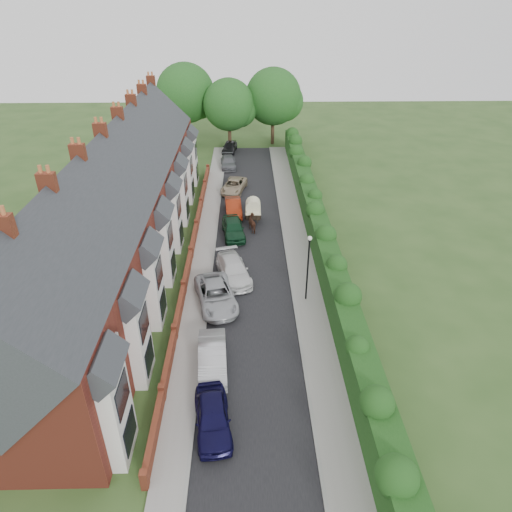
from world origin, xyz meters
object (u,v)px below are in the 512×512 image
(car_navy, at_px, (213,417))
(horse, at_px, (253,223))
(car_red, at_px, (233,207))
(car_beige, at_px, (234,186))
(car_white, at_px, (233,270))
(horse_cart, at_px, (253,209))
(car_black, at_px, (230,147))
(car_silver_a, at_px, (212,358))
(car_green, at_px, (233,228))
(car_silver_b, at_px, (216,295))
(lamppost, at_px, (308,260))
(car_grey, at_px, (228,162))

(car_navy, height_order, horse, horse)
(car_red, relative_size, car_beige, 0.92)
(car_white, height_order, horse, horse)
(car_red, distance_m, horse_cart, 2.69)
(car_black, relative_size, horse, 2.36)
(car_silver_a, height_order, car_green, car_green)
(car_silver_a, bearing_deg, horse, 77.37)
(car_silver_b, xyz_separation_m, car_white, (1.14, 3.31, -0.01))
(lamppost, bearing_deg, car_navy, -118.82)
(car_red, xyz_separation_m, car_black, (-0.94, 19.73, 0.00))
(car_white, relative_size, car_grey, 1.14)
(car_navy, distance_m, car_silver_b, 10.50)
(car_silver_a, distance_m, car_white, 9.64)
(car_silver_b, bearing_deg, car_white, 57.40)
(car_silver_a, distance_m, car_beige, 26.95)
(horse, bearing_deg, car_green, 9.94)
(lamppost, relative_size, car_grey, 1.16)
(car_silver_b, xyz_separation_m, car_beige, (0.83, 20.66, -0.09))
(car_silver_b, xyz_separation_m, car_grey, (-0.05, 28.49, -0.10))
(car_white, xyz_separation_m, horse_cart, (1.66, 9.80, 0.61))
(car_white, bearing_deg, lamppost, -44.49)
(car_green, distance_m, horse_cart, 3.47)
(car_navy, distance_m, car_black, 45.10)
(car_silver_b, bearing_deg, car_red, 73.05)
(lamppost, relative_size, car_black, 1.23)
(car_white, relative_size, car_green, 1.11)
(car_navy, distance_m, car_white, 13.82)
(car_white, relative_size, horse, 2.84)
(car_red, bearing_deg, car_grey, 88.82)
(car_silver_a, bearing_deg, car_black, 86.30)
(car_beige, xyz_separation_m, car_black, (-0.88, 13.95, 0.06))
(car_white, bearing_deg, car_green, 76.81)
(car_silver_a, xyz_separation_m, car_grey, (-0.19, 34.77, -0.11))
(car_silver_a, xyz_separation_m, car_beige, (0.69, 26.94, -0.11))
(horse, xyz_separation_m, horse_cart, (0.00, 1.93, 0.60))
(car_white, relative_size, car_black, 1.21)
(car_grey, xyz_separation_m, horse_cart, (2.85, -15.38, 0.70))
(car_silver_a, bearing_deg, car_navy, -90.39)
(car_silver_a, xyz_separation_m, car_green, (0.84, 16.49, 0.02))
(car_silver_b, bearing_deg, horse_cart, 64.39)
(car_green, relative_size, car_beige, 0.98)
(car_beige, distance_m, horse_cart, 7.84)
(car_silver_b, bearing_deg, car_beige, 74.15)
(car_silver_b, bearing_deg, car_black, 76.54)
(car_white, relative_size, car_red, 1.17)
(lamppost, distance_m, horse, 11.72)
(lamppost, distance_m, horse_cart, 13.42)
(car_green, relative_size, horse_cart, 1.40)
(lamppost, relative_size, car_silver_a, 1.12)
(car_silver_a, relative_size, car_grey, 1.03)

